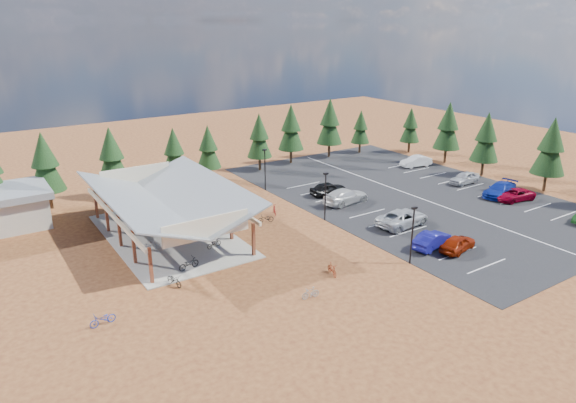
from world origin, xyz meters
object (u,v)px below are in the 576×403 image
at_px(bike_0, 189,264).
at_px(bike_7, 162,204).
at_px(bike_2, 145,225).
at_px(bike_3, 133,216).
at_px(bike_10, 103,319).
at_px(car_2, 403,218).
at_px(bike_5, 206,231).
at_px(bike_4, 214,243).
at_px(car_1, 432,240).
at_px(trash_bin_1, 234,221).
at_px(bike_13, 310,293).
at_px(car_9, 416,161).
at_px(car_0, 458,243).
at_px(bike_6, 189,224).
at_px(lamp_post_1, 325,193).
at_px(lamp_post_2, 265,167).
at_px(car_4, 328,189).
at_px(bike_pavilion, 166,198).
at_px(bike_11, 332,269).
at_px(lamp_post_0, 412,231).
at_px(car_8, 464,178).
at_px(car_6, 515,195).
at_px(bike_1, 151,244).
at_px(car_7, 500,190).
at_px(bike_8, 174,280).
at_px(trash_bin_0, 239,226).
at_px(car_3, 346,196).
at_px(bike_15, 274,210).

relative_size(bike_0, bike_7, 1.00).
xyz_separation_m(bike_2, bike_3, (-0.34, 2.88, 0.06)).
bearing_deg(bike_10, car_2, 86.07).
height_order(bike_5, car_2, car_2).
bearing_deg(bike_4, car_1, -137.55).
relative_size(trash_bin_1, bike_13, 0.61).
xyz_separation_m(bike_2, car_9, (39.73, 1.85, 0.22)).
height_order(bike_7, car_0, car_0).
distance_m(bike_6, bike_10, 17.12).
bearing_deg(car_0, car_9, -50.55).
bearing_deg(lamp_post_1, bike_0, -170.23).
bearing_deg(bike_7, lamp_post_2, -83.61).
height_order(lamp_post_2, car_4, lamp_post_2).
bearing_deg(bike_pavilion, bike_11, -61.49).
xyz_separation_m(lamp_post_0, car_8, (22.43, 12.37, -2.19)).
xyz_separation_m(lamp_post_1, car_6, (21.93, -7.05, -2.27)).
xyz_separation_m(lamp_post_0, bike_13, (-10.50, -0.08, -2.53)).
relative_size(bike_3, car_1, 0.39).
bearing_deg(bike_5, car_0, -146.79).
bearing_deg(bike_10, bike_1, 138.26).
relative_size(bike_1, bike_4, 1.04).
height_order(bike_0, bike_6, bike_0).
distance_m(car_2, car_7, 16.29).
xyz_separation_m(bike_5, bike_8, (-6.09, -7.36, -0.14)).
bearing_deg(car_4, trash_bin_1, 102.22).
relative_size(lamp_post_1, trash_bin_1, 5.71).
distance_m(lamp_post_0, lamp_post_1, 12.00).
bearing_deg(trash_bin_0, bike_11, -81.79).
bearing_deg(car_3, trash_bin_1, 81.00).
bearing_deg(lamp_post_0, car_0, -5.93).
distance_m(lamp_post_0, bike_0, 18.83).
bearing_deg(car_4, car_7, -122.21).
bearing_deg(bike_10, bike_7, 142.49).
bearing_deg(bike_13, lamp_post_1, 143.65).
relative_size(bike_pavilion, car_0, 4.58).
bearing_deg(bike_7, bike_6, -170.70).
relative_size(lamp_post_1, bike_8, 2.89).
relative_size(trash_bin_1, bike_8, 0.51).
distance_m(bike_0, bike_15, 14.68).
xyz_separation_m(bike_8, car_6, (40.17, -2.41, 0.24)).
xyz_separation_m(bike_pavilion, bike_15, (11.56, -0.65, -3.30)).
distance_m(trash_bin_1, car_9, 32.29).
height_order(lamp_post_0, bike_15, lamp_post_0).
height_order(trash_bin_0, bike_4, bike_4).
relative_size(car_0, car_3, 0.74).
distance_m(lamp_post_1, car_4, 8.48).
height_order(bike_3, car_1, car_1).
height_order(car_4, car_7, car_7).
bearing_deg(lamp_post_1, bike_5, 167.40).
bearing_deg(bike_10, bike_6, 130.08).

